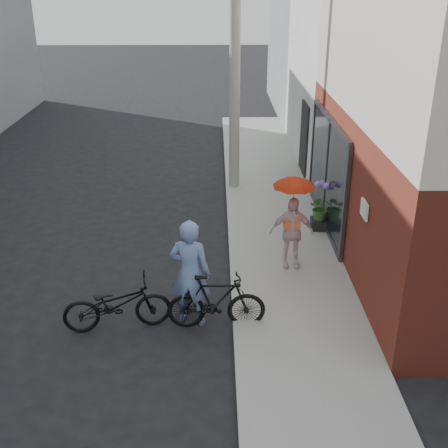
{
  "coord_description": "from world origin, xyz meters",
  "views": [
    {
      "loc": [
        0.61,
        -8.67,
        5.56
      ],
      "look_at": [
        0.76,
        1.22,
        1.1
      ],
      "focal_mm": 45.0,
      "sensor_mm": 36.0,
      "label": 1
    }
  ],
  "objects_px": {
    "kimono_woman": "(291,232)",
    "utility_pole": "(235,60)",
    "bike_right": "(216,302)",
    "officer": "(190,273)",
    "planter": "(320,224)",
    "bike_left": "(117,304)"
  },
  "relations": [
    {
      "from": "planter",
      "to": "kimono_woman",
      "type": "bearing_deg",
      "value": -117.09
    },
    {
      "from": "utility_pole",
      "to": "officer",
      "type": "xyz_separation_m",
      "value": [
        -0.94,
        -6.46,
        -2.54
      ]
    },
    {
      "from": "bike_left",
      "to": "kimono_woman",
      "type": "xyz_separation_m",
      "value": [
        3.15,
        1.97,
        0.38
      ]
    },
    {
      "from": "bike_right",
      "to": "planter",
      "type": "xyz_separation_m",
      "value": [
        2.4,
        3.74,
        -0.27
      ]
    },
    {
      "from": "officer",
      "to": "bike_left",
      "type": "xyz_separation_m",
      "value": [
        -1.23,
        -0.17,
        -0.49
      ]
    },
    {
      "from": "bike_left",
      "to": "kimono_woman",
      "type": "height_order",
      "value": "kimono_woman"
    },
    {
      "from": "bike_right",
      "to": "planter",
      "type": "bearing_deg",
      "value": -33.44
    },
    {
      "from": "utility_pole",
      "to": "officer",
      "type": "height_order",
      "value": "utility_pole"
    },
    {
      "from": "bike_right",
      "to": "kimono_woman",
      "type": "distance_m",
      "value": 2.48
    },
    {
      "from": "utility_pole",
      "to": "bike_left",
      "type": "bearing_deg",
      "value": -108.09
    },
    {
      "from": "utility_pole",
      "to": "planter",
      "type": "bearing_deg",
      "value": -56.59
    },
    {
      "from": "bike_right",
      "to": "officer",
      "type": "bearing_deg",
      "value": 68.88
    },
    {
      "from": "planter",
      "to": "utility_pole",
      "type": "bearing_deg",
      "value": 123.41
    },
    {
      "from": "kimono_woman",
      "to": "planter",
      "type": "xyz_separation_m",
      "value": [
        0.91,
        1.79,
        -0.63
      ]
    },
    {
      "from": "kimono_woman",
      "to": "utility_pole",
      "type": "bearing_deg",
      "value": 100.47
    },
    {
      "from": "utility_pole",
      "to": "planter",
      "type": "height_order",
      "value": "utility_pole"
    },
    {
      "from": "bike_left",
      "to": "bike_right",
      "type": "height_order",
      "value": "bike_right"
    },
    {
      "from": "bike_left",
      "to": "kimono_woman",
      "type": "bearing_deg",
      "value": -68.15
    },
    {
      "from": "utility_pole",
      "to": "planter",
      "type": "distance_m",
      "value": 4.75
    },
    {
      "from": "bike_left",
      "to": "bike_right",
      "type": "xyz_separation_m",
      "value": [
        1.67,
        0.01,
        0.02
      ]
    },
    {
      "from": "utility_pole",
      "to": "planter",
      "type": "relative_size",
      "value": 16.68
    },
    {
      "from": "officer",
      "to": "bike_right",
      "type": "xyz_separation_m",
      "value": [
        0.44,
        -0.16,
        -0.46
      ]
    }
  ]
}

